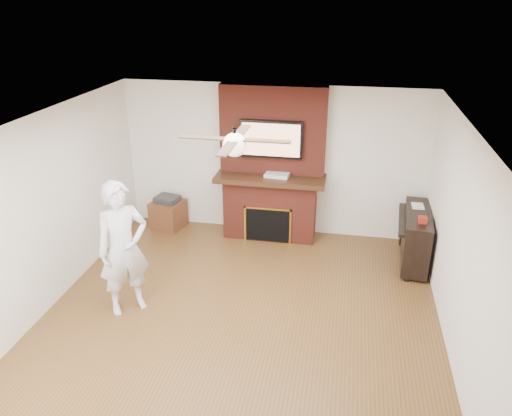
% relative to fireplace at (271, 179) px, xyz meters
% --- Properties ---
extents(room_shell, '(5.36, 5.86, 2.86)m').
position_rel_fireplace_xyz_m(room_shell, '(0.00, -2.55, 0.25)').
color(room_shell, '#523418').
rests_on(room_shell, ground).
extents(fireplace, '(1.78, 0.64, 2.50)m').
position_rel_fireplace_xyz_m(fireplace, '(0.00, 0.00, 0.00)').
color(fireplace, maroon).
rests_on(fireplace, ground).
extents(tv, '(1.00, 0.08, 0.60)m').
position_rel_fireplace_xyz_m(tv, '(0.00, -0.05, 0.68)').
color(tv, black).
rests_on(tv, fireplace).
extents(ceiling_fan, '(1.21, 1.21, 0.31)m').
position_rel_fireplace_xyz_m(ceiling_fan, '(-0.00, -2.55, 1.34)').
color(ceiling_fan, black).
rests_on(ceiling_fan, room_shell).
extents(person, '(0.77, 0.75, 1.77)m').
position_rel_fireplace_xyz_m(person, '(-1.46, -2.49, -0.11)').
color(person, silver).
rests_on(person, ground).
extents(side_table, '(0.60, 0.60, 0.58)m').
position_rel_fireplace_xyz_m(side_table, '(-1.80, -0.07, -0.73)').
color(side_table, '#532C17').
rests_on(side_table, ground).
extents(piano, '(0.57, 1.29, 0.92)m').
position_rel_fireplace_xyz_m(piano, '(2.30, -0.55, -0.55)').
color(piano, black).
rests_on(piano, ground).
extents(cable_box, '(0.40, 0.26, 0.05)m').
position_rel_fireplace_xyz_m(cable_box, '(0.11, -0.10, 0.11)').
color(cable_box, silver).
rests_on(cable_box, fireplace).
extents(candle_orange, '(0.07, 0.07, 0.10)m').
position_rel_fireplace_xyz_m(candle_orange, '(-0.21, -0.16, -0.94)').
color(candle_orange, red).
rests_on(candle_orange, ground).
extents(candle_green, '(0.07, 0.07, 0.09)m').
position_rel_fireplace_xyz_m(candle_green, '(-0.05, -0.20, -0.95)').
color(candle_green, '#41772F').
rests_on(candle_green, ground).
extents(candle_cream, '(0.08, 0.08, 0.11)m').
position_rel_fireplace_xyz_m(candle_cream, '(0.09, -0.25, -0.94)').
color(candle_cream, beige).
rests_on(candle_cream, ground).
extents(candle_blue, '(0.05, 0.05, 0.08)m').
position_rel_fireplace_xyz_m(candle_blue, '(0.22, -0.20, -0.96)').
color(candle_blue, '#2C4885').
rests_on(candle_blue, ground).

